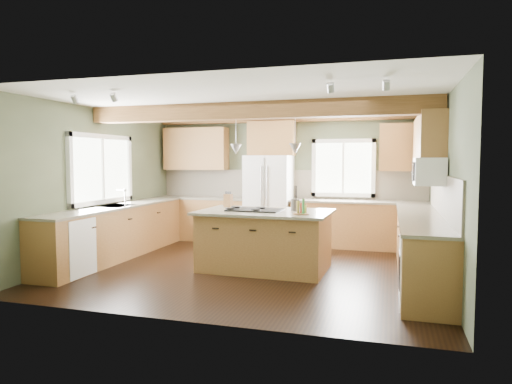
% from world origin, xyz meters
% --- Properties ---
extents(floor, '(5.60, 5.60, 0.00)m').
position_xyz_m(floor, '(0.00, 0.00, 0.00)').
color(floor, black).
rests_on(floor, ground).
extents(ceiling, '(5.60, 5.60, 0.00)m').
position_xyz_m(ceiling, '(0.00, 0.00, 2.60)').
color(ceiling, silver).
rests_on(ceiling, wall_back).
extents(wall_back, '(5.60, 0.00, 5.60)m').
position_xyz_m(wall_back, '(0.00, 2.50, 1.30)').
color(wall_back, '#3F4833').
rests_on(wall_back, ground).
extents(wall_left, '(0.00, 5.00, 5.00)m').
position_xyz_m(wall_left, '(-2.80, 0.00, 1.30)').
color(wall_left, '#3F4833').
rests_on(wall_left, ground).
extents(wall_right, '(0.00, 5.00, 5.00)m').
position_xyz_m(wall_right, '(2.80, 0.00, 1.30)').
color(wall_right, '#3F4833').
rests_on(wall_right, ground).
extents(ceiling_beam, '(5.55, 0.26, 0.26)m').
position_xyz_m(ceiling_beam, '(0.00, -0.01, 2.47)').
color(ceiling_beam, '#503216').
rests_on(ceiling_beam, ceiling).
extents(soffit_trim, '(5.55, 0.20, 0.10)m').
position_xyz_m(soffit_trim, '(0.00, 2.40, 2.54)').
color(soffit_trim, '#503216').
rests_on(soffit_trim, ceiling).
extents(backsplash_back, '(5.58, 0.03, 0.58)m').
position_xyz_m(backsplash_back, '(0.00, 2.48, 1.21)').
color(backsplash_back, brown).
rests_on(backsplash_back, wall_back).
extents(backsplash_right, '(0.03, 3.70, 0.58)m').
position_xyz_m(backsplash_right, '(2.78, 0.05, 1.21)').
color(backsplash_right, brown).
rests_on(backsplash_right, wall_right).
extents(base_cab_back_left, '(2.02, 0.60, 0.88)m').
position_xyz_m(base_cab_back_left, '(-1.79, 2.20, 0.44)').
color(base_cab_back_left, brown).
rests_on(base_cab_back_left, floor).
extents(counter_back_left, '(2.06, 0.64, 0.04)m').
position_xyz_m(counter_back_left, '(-1.79, 2.20, 0.90)').
color(counter_back_left, '#4A4336').
rests_on(counter_back_left, base_cab_back_left).
extents(base_cab_back_right, '(2.62, 0.60, 0.88)m').
position_xyz_m(base_cab_back_right, '(1.49, 2.20, 0.44)').
color(base_cab_back_right, brown).
rests_on(base_cab_back_right, floor).
extents(counter_back_right, '(2.66, 0.64, 0.04)m').
position_xyz_m(counter_back_right, '(1.49, 2.20, 0.90)').
color(counter_back_right, '#4A4336').
rests_on(counter_back_right, base_cab_back_right).
extents(base_cab_left, '(0.60, 3.70, 0.88)m').
position_xyz_m(base_cab_left, '(-2.50, 0.05, 0.44)').
color(base_cab_left, brown).
rests_on(base_cab_left, floor).
extents(counter_left, '(0.64, 3.74, 0.04)m').
position_xyz_m(counter_left, '(-2.50, 0.05, 0.90)').
color(counter_left, '#4A4336').
rests_on(counter_left, base_cab_left).
extents(base_cab_right, '(0.60, 3.70, 0.88)m').
position_xyz_m(base_cab_right, '(2.50, 0.05, 0.44)').
color(base_cab_right, brown).
rests_on(base_cab_right, floor).
extents(counter_right, '(0.64, 3.74, 0.04)m').
position_xyz_m(counter_right, '(2.50, 0.05, 0.90)').
color(counter_right, '#4A4336').
rests_on(counter_right, base_cab_right).
extents(upper_cab_back_left, '(1.40, 0.35, 0.90)m').
position_xyz_m(upper_cab_back_left, '(-1.99, 2.33, 1.95)').
color(upper_cab_back_left, brown).
rests_on(upper_cab_back_left, wall_back).
extents(upper_cab_over_fridge, '(0.96, 0.35, 0.70)m').
position_xyz_m(upper_cab_over_fridge, '(-0.30, 2.33, 2.15)').
color(upper_cab_over_fridge, brown).
rests_on(upper_cab_over_fridge, wall_back).
extents(upper_cab_right, '(0.35, 2.20, 0.90)m').
position_xyz_m(upper_cab_right, '(2.62, 0.90, 1.95)').
color(upper_cab_right, brown).
rests_on(upper_cab_right, wall_right).
extents(upper_cab_back_corner, '(0.90, 0.35, 0.90)m').
position_xyz_m(upper_cab_back_corner, '(2.30, 2.33, 1.95)').
color(upper_cab_back_corner, brown).
rests_on(upper_cab_back_corner, wall_back).
extents(window_left, '(0.04, 1.60, 1.05)m').
position_xyz_m(window_left, '(-2.78, 0.05, 1.55)').
color(window_left, white).
rests_on(window_left, wall_left).
extents(window_back, '(1.10, 0.04, 1.00)m').
position_xyz_m(window_back, '(1.15, 2.48, 1.55)').
color(window_back, white).
rests_on(window_back, wall_back).
extents(sink, '(0.50, 0.65, 0.03)m').
position_xyz_m(sink, '(-2.50, 0.05, 0.91)').
color(sink, '#262628').
rests_on(sink, counter_left).
extents(faucet, '(0.02, 0.02, 0.28)m').
position_xyz_m(faucet, '(-2.32, 0.05, 1.05)').
color(faucet, '#B2B2B7').
rests_on(faucet, sink).
extents(dishwasher, '(0.60, 0.60, 0.84)m').
position_xyz_m(dishwasher, '(-2.49, -1.25, 0.43)').
color(dishwasher, white).
rests_on(dishwasher, floor).
extents(oven, '(0.60, 0.72, 0.84)m').
position_xyz_m(oven, '(2.49, -1.25, 0.43)').
color(oven, white).
rests_on(oven, floor).
extents(microwave, '(0.40, 0.70, 0.38)m').
position_xyz_m(microwave, '(2.58, -0.05, 1.55)').
color(microwave, white).
rests_on(microwave, wall_right).
extents(pendant_left, '(0.18, 0.18, 0.16)m').
position_xyz_m(pendant_left, '(-0.28, 0.00, 1.88)').
color(pendant_left, '#B2B2B7').
rests_on(pendant_left, ceiling).
extents(pendant_right, '(0.18, 0.18, 0.16)m').
position_xyz_m(pendant_right, '(0.67, -0.03, 1.88)').
color(pendant_right, '#B2B2B7').
rests_on(pendant_right, ceiling).
extents(refrigerator, '(0.90, 0.74, 1.80)m').
position_xyz_m(refrigerator, '(-0.30, 2.12, 0.90)').
color(refrigerator, white).
rests_on(refrigerator, floor).
extents(island, '(1.94, 1.22, 0.88)m').
position_xyz_m(island, '(0.20, -0.01, 0.44)').
color(island, brown).
rests_on(island, floor).
extents(island_top, '(2.07, 1.35, 0.04)m').
position_xyz_m(island_top, '(0.20, -0.01, 0.90)').
color(island_top, '#4A4336').
rests_on(island_top, island).
extents(cooktop, '(0.84, 0.57, 0.02)m').
position_xyz_m(cooktop, '(0.04, -0.01, 0.93)').
color(cooktop, black).
rests_on(cooktop, island_top).
extents(knife_block, '(0.15, 0.12, 0.21)m').
position_xyz_m(knife_block, '(-0.56, 0.40, 1.03)').
color(knife_block, brown).
rests_on(knife_block, island_top).
extents(utensil_crock, '(0.17, 0.17, 0.18)m').
position_xyz_m(utensil_crock, '(0.64, 0.17, 1.01)').
color(utensil_crock, '#453B37').
rests_on(utensil_crock, island_top).
extents(bottle_tray, '(0.28, 0.28, 0.21)m').
position_xyz_m(bottle_tray, '(0.82, -0.30, 1.03)').
color(bottle_tray, brown).
rests_on(bottle_tray, island_top).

